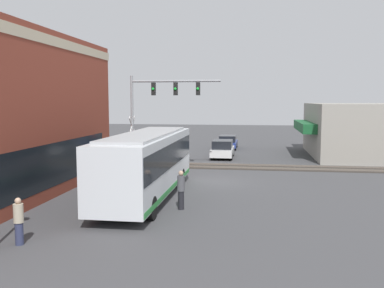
% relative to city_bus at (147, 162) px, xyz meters
% --- Properties ---
extents(ground_plane, '(120.00, 120.00, 0.00)m').
position_rel_city_bus_xyz_m(ground_plane, '(4.84, -2.80, -1.83)').
color(ground_plane, '#424244').
extents(shop_building, '(12.23, 11.01, 4.64)m').
position_rel_city_bus_xyz_m(shop_building, '(18.81, -15.15, 0.49)').
color(shop_building, gray).
rests_on(shop_building, ground).
extents(city_bus, '(11.17, 2.59, 3.33)m').
position_rel_city_bus_xyz_m(city_bus, '(0.00, 0.00, 0.00)').
color(city_bus, silver).
rests_on(city_bus, ground).
extents(traffic_signal_gantry, '(0.42, 6.51, 6.68)m').
position_rel_city_bus_xyz_m(traffic_signal_gantry, '(9.26, 1.54, 3.09)').
color(traffic_signal_gantry, gray).
rests_on(traffic_signal_gantry, ground).
extents(crossing_signal, '(1.41, 1.18, 3.81)m').
position_rel_city_bus_xyz_m(crossing_signal, '(9.26, 3.47, 0.46)').
color(crossing_signal, gray).
rests_on(crossing_signal, ground).
extents(rail_track_near, '(2.60, 60.00, 0.15)m').
position_rel_city_bus_xyz_m(rail_track_near, '(10.84, -2.80, -1.81)').
color(rail_track_near, '#332D28').
rests_on(rail_track_near, ground).
extents(parked_car_white, '(4.39, 1.82, 1.54)m').
position_rel_city_bus_xyz_m(parked_car_white, '(15.73, -2.60, -1.13)').
color(parked_car_white, silver).
rests_on(parked_car_white, ground).
extents(parked_car_blue, '(4.27, 1.82, 1.37)m').
position_rel_city_bus_xyz_m(parked_car_blue, '(22.77, -2.60, -1.19)').
color(parked_car_blue, navy).
rests_on(parked_car_blue, ground).
extents(pedestrian_by_lamp, '(0.34, 0.34, 1.65)m').
position_rel_city_bus_xyz_m(pedestrian_by_lamp, '(-7.43, 2.61, -1.00)').
color(pedestrian_by_lamp, '#2D3351').
rests_on(pedestrian_by_lamp, ground).
extents(pedestrian_near_bus, '(0.34, 0.34, 1.78)m').
position_rel_city_bus_xyz_m(pedestrian_near_bus, '(-1.90, -2.06, -0.92)').
color(pedestrian_near_bus, black).
rests_on(pedestrian_near_bus, ground).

